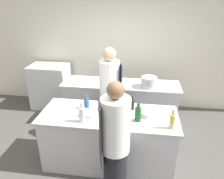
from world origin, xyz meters
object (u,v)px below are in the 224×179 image
at_px(bottle_sauce, 87,104).
at_px(bowl_mixing_large, 89,114).
at_px(bottle_vinegar, 138,114).
at_px(bottle_cooking_oil, 172,121).
at_px(chef_at_prep_near, 115,145).
at_px(bottle_wine, 132,104).
at_px(bottle_olive_oil, 82,114).
at_px(chef_at_stove, 110,95).
at_px(bowl_ceramic_blue, 107,108).
at_px(stockpot, 149,82).
at_px(bowl_prep_small, 148,114).
at_px(oven_range, 51,86).

distance_m(bottle_sauce, bowl_mixing_large, 0.23).
bearing_deg(bottle_sauce, bowl_mixing_large, -67.68).
xyz_separation_m(bottle_vinegar, bottle_cooking_oil, (0.45, -0.12, -0.00)).
relative_size(chef_at_prep_near, bottle_wine, 7.93).
bearing_deg(bottle_cooking_oil, bottle_olive_oil, -179.46).
xyz_separation_m(bottle_wine, bottle_cooking_oil, (0.56, -0.45, 0.03)).
height_order(chef_at_stove, bottle_olive_oil, chef_at_stove).
xyz_separation_m(bottle_vinegar, bowl_mixing_large, (-0.72, 0.04, -0.08)).
xyz_separation_m(bowl_ceramic_blue, stockpot, (0.65, 0.99, 0.07)).
height_order(chef_at_prep_near, stockpot, chef_at_prep_near).
distance_m(bottle_wine, bowl_ceramic_blue, 0.39).
bearing_deg(stockpot, bottle_cooking_oil, -78.17).
relative_size(bowl_prep_small, bowl_ceramic_blue, 1.06).
height_order(bottle_olive_oil, bottle_cooking_oil, bottle_olive_oil).
height_order(chef_at_stove, bowl_prep_small, chef_at_stove).
bearing_deg(bottle_vinegar, bottle_cooking_oil, -15.29).
relative_size(bottle_vinegar, bowl_ceramic_blue, 1.37).
distance_m(oven_range, chef_at_stove, 1.92).
bearing_deg(oven_range, bottle_olive_oil, -56.26).
bearing_deg(oven_range, bowl_mixing_large, -52.86).
xyz_separation_m(chef_at_stove, bottle_vinegar, (0.53, -0.83, 0.13)).
distance_m(bottle_cooking_oil, bowl_mixing_large, 1.18).
height_order(bottle_wine, stockpot, bottle_wine).
bearing_deg(chef_at_stove, bowl_prep_small, 28.21).
bearing_deg(chef_at_prep_near, chef_at_stove, -3.09).
height_order(bottle_sauce, bowl_mixing_large, bottle_sauce).
xyz_separation_m(oven_range, chef_at_stove, (1.57, -1.03, 0.36)).
distance_m(chef_at_stove, bottle_vinegar, 0.99).
bearing_deg(bottle_olive_oil, bottle_wine, 34.84).
bearing_deg(bottle_sauce, chef_at_prep_near, -54.66).
distance_m(bottle_olive_oil, bowl_ceramic_blue, 0.49).
xyz_separation_m(bottle_vinegar, stockpot, (0.17, 1.24, -0.01)).
bearing_deg(chef_at_stove, chef_at_prep_near, -5.47).
bearing_deg(oven_range, chef_at_stove, -33.30).
relative_size(bottle_wine, bowl_ceramic_blue, 1.04).
bearing_deg(bottle_cooking_oil, stockpot, 101.83).
bearing_deg(bottle_sauce, chef_at_stove, 64.62).
height_order(chef_at_stove, stockpot, chef_at_stove).
xyz_separation_m(bottle_sauce, bowl_ceramic_blue, (0.32, 0.01, -0.05)).
height_order(chef_at_stove, bowl_ceramic_blue, chef_at_stove).
xyz_separation_m(bottle_wine, bowl_ceramic_blue, (-0.38, -0.07, -0.05)).
bearing_deg(bottle_wine, stockpot, 73.30).
xyz_separation_m(bottle_sauce, bowl_mixing_large, (0.09, -0.21, -0.05)).
xyz_separation_m(oven_range, bowl_ceramic_blue, (1.62, -1.61, 0.41)).
bearing_deg(bowl_ceramic_blue, bottle_sauce, -178.47).
xyz_separation_m(bowl_mixing_large, bowl_ceramic_blue, (0.23, 0.22, 0.00)).
height_order(bottle_wine, bottle_sauce, bottle_sauce).
xyz_separation_m(bottle_olive_oil, bottle_vinegar, (0.77, 0.14, -0.01)).
bearing_deg(bottle_vinegar, stockpot, 82.33).
xyz_separation_m(oven_range, bottle_vinegar, (2.10, -1.86, 0.49)).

